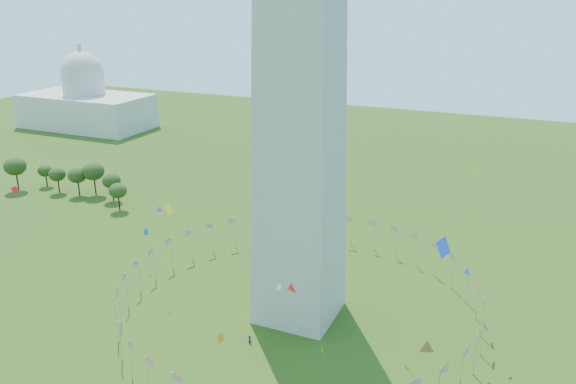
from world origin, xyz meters
name	(u,v)px	position (x,y,z in m)	size (l,w,h in m)	color
flag_ring	(299,296)	(0.00, 50.00, 4.50)	(80.24, 80.24, 9.00)	silver
capitol_building	(84,85)	(-180.00, 180.00, 23.00)	(70.00, 35.00, 46.00)	beige
kites_aloft	(300,298)	(11.20, 23.31, 20.77)	(103.16, 61.44, 39.11)	red
tree_line_west	(70,181)	(-106.91, 90.78, 5.44)	(55.39, 15.69, 12.43)	#354E1A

